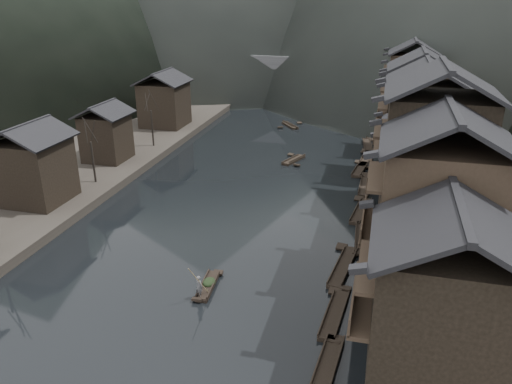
% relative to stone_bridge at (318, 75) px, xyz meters
% --- Properties ---
extents(water, '(300.00, 300.00, 0.00)m').
position_rel_stone_bridge_xyz_m(water, '(0.00, -72.00, -5.11)').
color(water, black).
rests_on(water, ground).
extents(left_bank, '(40.00, 200.00, 1.20)m').
position_rel_stone_bridge_xyz_m(left_bank, '(-35.00, -32.00, -4.51)').
color(left_bank, '#2D2823').
rests_on(left_bank, ground).
extents(stilt_houses, '(9.00, 67.60, 17.00)m').
position_rel_stone_bridge_xyz_m(stilt_houses, '(17.28, -53.06, 3.93)').
color(stilt_houses, black).
rests_on(stilt_houses, ground).
extents(left_houses, '(8.10, 53.20, 8.73)m').
position_rel_stone_bridge_xyz_m(left_houses, '(-20.50, -51.88, 0.55)').
color(left_houses, black).
rests_on(left_houses, left_bank).
extents(bare_trees, '(3.79, 45.98, 7.58)m').
position_rel_stone_bridge_xyz_m(bare_trees, '(-17.00, -63.35, 1.48)').
color(bare_trees, black).
rests_on(bare_trees, left_bank).
extents(moored_sampans, '(2.98, 61.35, 0.47)m').
position_rel_stone_bridge_xyz_m(moored_sampans, '(11.80, -50.77, -4.91)').
color(moored_sampans, black).
rests_on(moored_sampans, water).
extents(midriver_boats, '(7.98, 33.41, 0.45)m').
position_rel_stone_bridge_xyz_m(midriver_boats, '(-0.53, -23.61, -4.91)').
color(midriver_boats, black).
rests_on(midriver_boats, water).
extents(stone_bridge, '(40.00, 6.00, 9.00)m').
position_rel_stone_bridge_xyz_m(stone_bridge, '(0.00, 0.00, 0.00)').
color(stone_bridge, '#4C4C4F').
rests_on(stone_bridge, ground).
extents(hero_sampan, '(1.26, 4.52, 0.43)m').
position_rel_stone_bridge_xyz_m(hero_sampan, '(1.56, -71.82, -4.91)').
color(hero_sampan, black).
rests_on(hero_sampan, water).
extents(cargo_heap, '(0.98, 1.29, 0.59)m').
position_rel_stone_bridge_xyz_m(cargo_heap, '(1.58, -71.62, -4.38)').
color(cargo_heap, black).
rests_on(cargo_heap, hero_sampan).
extents(boatman, '(0.77, 0.66, 1.78)m').
position_rel_stone_bridge_xyz_m(boatman, '(1.43, -73.38, -3.79)').
color(boatman, '#58575A').
rests_on(boatman, hero_sampan).
extents(bamboo_pole, '(1.17, 2.06, 3.67)m').
position_rel_stone_bridge_xyz_m(bamboo_pole, '(1.63, -73.38, -1.07)').
color(bamboo_pole, '#8C7A51').
rests_on(bamboo_pole, boatman).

